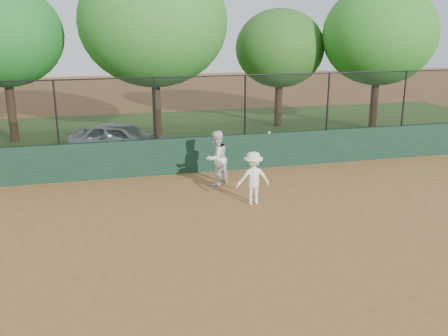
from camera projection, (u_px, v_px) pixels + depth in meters
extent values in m
plane|color=#986031|center=(214.00, 249.00, 11.01)|extent=(80.00, 80.00, 0.00)
cube|color=#1A3A28|center=(172.00, 156.00, 16.42)|extent=(26.00, 0.20, 1.20)
cube|color=#2B4C17|center=(152.00, 136.00, 22.17)|extent=(36.00, 12.00, 0.01)
imported|color=#A8ACB1|center=(123.00, 140.00, 18.34)|extent=(4.26, 3.27, 1.35)
imported|color=white|center=(216.00, 158.00, 15.23)|extent=(1.04, 0.99, 1.69)
imported|color=white|center=(253.00, 178.00, 13.64)|extent=(0.96, 0.56, 1.47)
sphere|color=#B6E432|center=(269.00, 133.00, 13.19)|extent=(0.08, 0.08, 0.08)
cube|color=black|center=(170.00, 108.00, 15.98)|extent=(26.00, 0.02, 2.00)
cylinder|color=black|center=(169.00, 77.00, 15.71)|extent=(26.00, 0.04, 0.04)
cylinder|color=black|center=(56.00, 113.00, 15.14)|extent=(0.06, 0.06, 2.00)
cylinder|color=black|center=(155.00, 109.00, 15.86)|extent=(0.06, 0.06, 2.00)
cylinder|color=black|center=(245.00, 105.00, 16.58)|extent=(0.06, 0.06, 2.00)
cylinder|color=black|center=(328.00, 102.00, 17.29)|extent=(0.06, 0.06, 2.00)
cylinder|color=black|center=(404.00, 98.00, 18.01)|extent=(0.06, 0.06, 2.00)
cylinder|color=#422B17|center=(12.00, 112.00, 20.76)|extent=(0.36, 0.36, 2.51)
ellipsoid|color=#1E6923|center=(3.00, 36.00, 19.90)|extent=(4.74, 4.31, 4.10)
cylinder|color=#4B321A|center=(157.00, 111.00, 20.74)|extent=(0.36, 0.36, 2.57)
ellipsoid|color=#307725|center=(153.00, 22.00, 19.74)|extent=(5.91, 5.37, 5.11)
cylinder|color=#412915|center=(278.00, 105.00, 24.05)|extent=(0.36, 0.36, 2.07)
ellipsoid|color=#2B5C1E|center=(280.00, 48.00, 23.31)|extent=(4.20, 3.82, 3.63)
cylinder|color=#422917|center=(374.00, 105.00, 23.13)|extent=(0.36, 0.36, 2.32)
ellipsoid|color=#2C7521|center=(380.00, 35.00, 22.25)|extent=(5.19, 4.72, 4.48)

